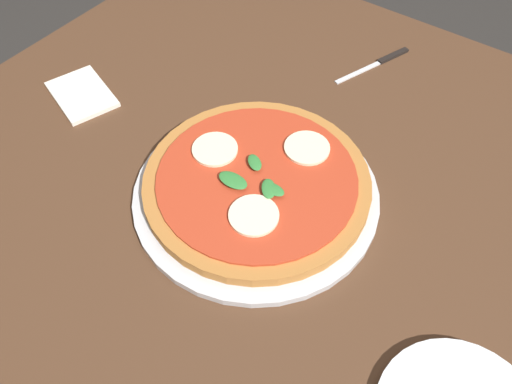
{
  "coord_description": "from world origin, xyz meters",
  "views": [
    {
      "loc": [
        -0.26,
        0.4,
        1.38
      ],
      "look_at": [
        0.03,
        0.01,
        0.77
      ],
      "focal_mm": 35.96,
      "sensor_mm": 36.0,
      "label": 1
    }
  ],
  "objects_px": {
    "pizza": "(255,183)",
    "napkin": "(82,94)",
    "dining_table": "(271,236)",
    "knife": "(382,61)",
    "serving_tray": "(256,194)"
  },
  "relations": [
    {
      "from": "pizza",
      "to": "napkin",
      "type": "xyz_separation_m",
      "value": [
        0.38,
        0.0,
        -0.02
      ]
    },
    {
      "from": "serving_tray",
      "to": "knife",
      "type": "xyz_separation_m",
      "value": [
        -0.0,
        -0.41,
        -0.0
      ]
    },
    {
      "from": "dining_table",
      "to": "knife",
      "type": "distance_m",
      "value": 0.41
    },
    {
      "from": "serving_tray",
      "to": "knife",
      "type": "bearing_deg",
      "value": -90.63
    },
    {
      "from": "dining_table",
      "to": "pizza",
      "type": "xyz_separation_m",
      "value": [
        0.03,
        0.0,
        0.12
      ]
    },
    {
      "from": "serving_tray",
      "to": "knife",
      "type": "relative_size",
      "value": 2.18
    },
    {
      "from": "serving_tray",
      "to": "pizza",
      "type": "height_order",
      "value": "pizza"
    },
    {
      "from": "napkin",
      "to": "knife",
      "type": "relative_size",
      "value": 0.76
    },
    {
      "from": "pizza",
      "to": "knife",
      "type": "height_order",
      "value": "pizza"
    },
    {
      "from": "knife",
      "to": "napkin",
      "type": "bearing_deg",
      "value": 45.76
    },
    {
      "from": "pizza",
      "to": "knife",
      "type": "xyz_separation_m",
      "value": [
        -0.01,
        -0.4,
        -0.02
      ]
    },
    {
      "from": "serving_tray",
      "to": "napkin",
      "type": "height_order",
      "value": "serving_tray"
    },
    {
      "from": "knife",
      "to": "dining_table",
      "type": "bearing_deg",
      "value": 93.01
    },
    {
      "from": "pizza",
      "to": "dining_table",
      "type": "bearing_deg",
      "value": -172.27
    },
    {
      "from": "napkin",
      "to": "knife",
      "type": "height_order",
      "value": "napkin"
    }
  ]
}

